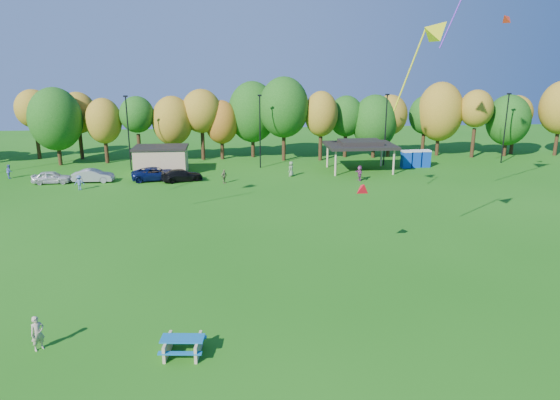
{
  "coord_description": "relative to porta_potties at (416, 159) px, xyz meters",
  "views": [
    {
      "loc": [
        -1.55,
        -21.92,
        12.92
      ],
      "look_at": [
        1.18,
        6.0,
        5.14
      ],
      "focal_mm": 32.0,
      "sensor_mm": 36.0,
      "label": 1
    }
  ],
  "objects": [
    {
      "name": "car_a",
      "position": [
        -43.01,
        -4.64,
        -0.4
      ],
      "size": [
        4.15,
        1.82,
        1.39
      ],
      "primitive_type": "imported",
      "rotation": [
        0.0,
        0.0,
        1.61
      ],
      "color": "silver",
      "rests_on": "ground"
    },
    {
      "name": "pavilion",
      "position": [
        -7.63,
        -1.4,
        2.13
      ],
      "size": [
        8.2,
        6.2,
        3.77
      ],
      "color": "tan",
      "rests_on": "ground"
    },
    {
      "name": "car_b",
      "position": [
        -38.6,
        -4.44,
        -0.37
      ],
      "size": [
        4.41,
        1.6,
        1.45
      ],
      "primitive_type": "imported",
      "rotation": [
        0.0,
        0.0,
        1.56
      ],
      "color": "gray",
      "rests_on": "ground"
    },
    {
      "name": "far_person_3",
      "position": [
        -24.1,
        -6.43,
        -0.32
      ],
      "size": [
        0.89,
        0.92,
        1.55
      ],
      "primitive_type": "imported",
      "rotation": [
        0.0,
        0.0,
        0.82
      ],
      "color": "olive",
      "rests_on": "ground"
    },
    {
      "name": "tree_line",
      "position": [
        -22.66,
        7.11,
        4.82
      ],
      "size": [
        93.57,
        10.55,
        11.15
      ],
      "color": "black",
      "rests_on": "ground"
    },
    {
      "name": "porta_potties",
      "position": [
        0.0,
        0.0,
        0.0
      ],
      "size": [
        3.75,
        1.4,
        2.18
      ],
      "color": "#0C39A4",
      "rests_on": "ground"
    },
    {
      "name": "lamp_posts",
      "position": [
        -19.63,
        1.6,
        3.8
      ],
      "size": [
        64.5,
        0.25,
        9.09
      ],
      "color": "black",
      "rests_on": "ground"
    },
    {
      "name": "car_c",
      "position": [
        -31.82,
        -4.2,
        -0.36
      ],
      "size": [
        5.68,
        3.37,
        1.48
      ],
      "primitive_type": "imported",
      "rotation": [
        0.0,
        0.0,
        1.75
      ],
      "color": "#0B1646",
      "rests_on": "ground"
    },
    {
      "name": "kite_flyer",
      "position": [
        -32.34,
        -38.81,
        -0.26
      ],
      "size": [
        0.73,
        0.7,
        1.68
      ],
      "primitive_type": "imported",
      "rotation": [
        0.0,
        0.0,
        0.7
      ],
      "color": "tan",
      "rests_on": "ground"
    },
    {
      "name": "kite_4",
      "position": [
        1.45,
        -15.38,
        15.61
      ],
      "size": [
        1.48,
        1.39,
        1.21
      ],
      "color": "red"
    },
    {
      "name": "kite_6",
      "position": [
        -11.23,
        -31.27,
        13.6
      ],
      "size": [
        3.42,
        1.66,
        5.56
      ],
      "color": "#CDD015"
    },
    {
      "name": "far_person_1",
      "position": [
        -39.12,
        -7.96,
        -0.31
      ],
      "size": [
        1.08,
        0.7,
        1.57
      ],
      "primitive_type": "imported",
      "rotation": [
        0.0,
        0.0,
        3.26
      ],
      "color": "#4C62A7",
      "rests_on": "ground"
    },
    {
      "name": "picnic_table",
      "position": [
        -25.64,
        -39.87,
        -0.61
      ],
      "size": [
        2.12,
        1.82,
        0.85
      ],
      "rotation": [
        0.0,
        0.0,
        -0.11
      ],
      "color": "tan",
      "rests_on": "ground"
    },
    {
      "name": "far_person_4",
      "position": [
        -48.69,
        -1.55,
        -0.3
      ],
      "size": [
        0.84,
        0.94,
        1.6
      ],
      "primitive_type": "imported",
      "rotation": [
        0.0,
        0.0,
        1.93
      ],
      "color": "#545EBA",
      "rests_on": "ground"
    },
    {
      "name": "far_person_0",
      "position": [
        -16.34,
        -3.7,
        -0.22
      ],
      "size": [
        0.97,
        1.02,
        1.76
      ],
      "primitive_type": "imported",
      "rotation": [
        0.0,
        0.0,
        4.06
      ],
      "color": "#698359",
      "rests_on": "ground"
    },
    {
      "name": "kite_11",
      "position": [
        -14.69,
        -29.37,
        3.9
      ],
      "size": [
        0.9,
        1.21,
        1.2
      ],
      "color": "red"
    },
    {
      "name": "far_person_2",
      "position": [
        -8.93,
        -6.61,
        -0.24
      ],
      "size": [
        0.69,
        1.64,
        1.72
      ],
      "primitive_type": "imported",
      "rotation": [
        0.0,
        0.0,
        4.83
      ],
      "color": "#83366B",
      "rests_on": "ground"
    },
    {
      "name": "utility_building",
      "position": [
        -31.63,
        -0.4,
        0.54
      ],
      "size": [
        6.3,
        4.3,
        3.25
      ],
      "color": "tan",
      "rests_on": "ground"
    },
    {
      "name": "ground",
      "position": [
        -21.63,
        -38.4,
        -1.1
      ],
      "size": [
        160.0,
        160.0,
        0.0
      ],
      "primitive_type": "plane",
      "color": "#19600F",
      "rests_on": "ground"
    },
    {
      "name": "car_d",
      "position": [
        -28.84,
        -4.95,
        -0.42
      ],
      "size": [
        5.01,
        3.29,
        1.35
      ],
      "primitive_type": "imported",
      "rotation": [
        0.0,
        0.0,
        1.9
      ],
      "color": "black",
      "rests_on": "ground"
    }
  ]
}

